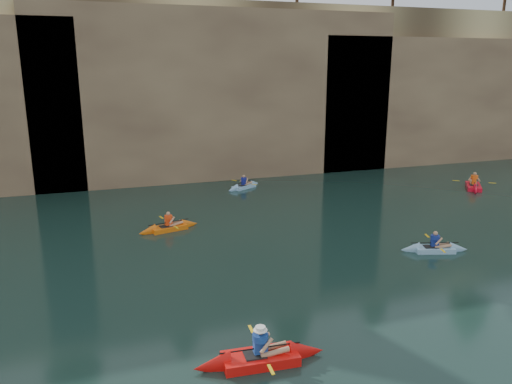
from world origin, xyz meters
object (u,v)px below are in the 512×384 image
object	(u,v)px
main_kayaker	(260,357)
kayaker_orange	(169,227)
kayaker_ltblue_near	(434,248)
kayaker_red_far	(473,186)

from	to	relation	value
main_kayaker	kayaker_orange	bearing A→B (deg)	96.64
kayaker_orange	kayaker_ltblue_near	world-z (taller)	kayaker_orange
kayaker_orange	kayaker_red_far	bearing A→B (deg)	-7.60
main_kayaker	kayaker_ltblue_near	xyz separation A→B (m)	(9.46, 5.22, -0.04)
kayaker_ltblue_near	kayaker_red_far	distance (m)	12.56
kayaker_orange	main_kayaker	bearing A→B (deg)	-100.93
main_kayaker	kayaker_orange	world-z (taller)	main_kayaker
main_kayaker	kayaker_red_far	world-z (taller)	main_kayaker
kayaker_orange	kayaker_ltblue_near	bearing A→B (deg)	-45.81
main_kayaker	kayaker_red_far	xyz separation A→B (m)	(18.87, 13.54, -0.02)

